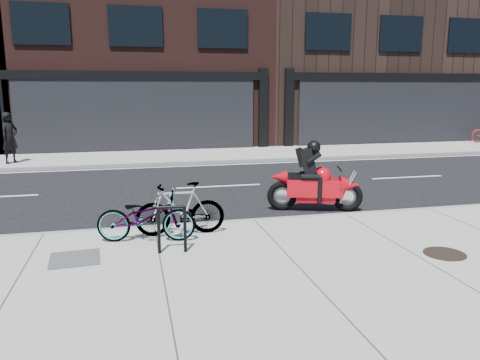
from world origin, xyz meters
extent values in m
plane|color=black|center=(0.00, 0.00, 0.00)|extent=(120.00, 120.00, 0.00)
cube|color=gray|center=(0.00, -5.00, 0.07)|extent=(60.00, 6.00, 0.13)
cube|color=gray|center=(0.00, 7.75, 0.07)|extent=(60.00, 3.50, 0.13)
cube|color=black|center=(10.00, 14.50, 6.25)|extent=(12.00, 10.00, 12.50)
cylinder|color=black|center=(-1.99, -3.50, 0.51)|extent=(0.05, 0.05, 0.76)
cylinder|color=black|center=(-1.57, -3.53, 0.51)|extent=(0.05, 0.05, 0.76)
cylinder|color=black|center=(-1.78, -3.52, 0.89)|extent=(0.42, 0.09, 0.05)
imported|color=gray|center=(-2.17, -2.83, 0.58)|extent=(1.77, 0.88, 0.89)
imported|color=gray|center=(-1.55, -2.60, 0.61)|extent=(1.62, 0.49, 0.97)
torus|color=black|center=(2.35, -1.32, 0.33)|extent=(0.70, 0.34, 0.69)
torus|color=black|center=(0.94, -0.89, 0.33)|extent=(0.70, 0.34, 0.69)
cube|color=#B70811|center=(1.64, -1.10, 0.54)|extent=(1.31, 0.75, 0.40)
cone|color=#B70811|center=(2.39, -1.34, 0.60)|extent=(0.58, 0.58, 0.46)
sphere|color=#B70811|center=(1.79, -1.15, 0.81)|extent=(0.42, 0.42, 0.42)
cube|color=black|center=(1.34, -1.01, 0.79)|extent=(0.63, 0.45, 0.12)
cylinder|color=silver|center=(1.15, -0.75, 0.31)|extent=(0.57, 0.26, 0.09)
cube|color=black|center=(1.48, -1.05, 1.14)|extent=(0.50, 0.48, 0.61)
cube|color=black|center=(1.32, -1.00, 1.23)|extent=(0.32, 0.37, 0.42)
sphere|color=black|center=(1.60, -1.09, 1.46)|extent=(0.30, 0.30, 0.30)
imported|color=black|center=(-6.52, 6.97, 1.03)|extent=(0.72, 0.78, 1.79)
cylinder|color=black|center=(2.48, -4.59, 0.14)|extent=(0.77, 0.77, 0.02)
cube|color=#454648|center=(-3.30, -3.47, 0.14)|extent=(0.81, 0.81, 0.02)
camera|label=1|loc=(-2.35, -10.80, 2.77)|focal=35.00mm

